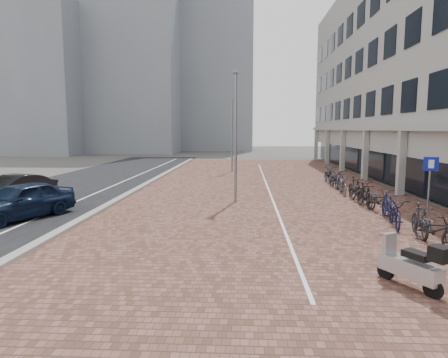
{
  "coord_description": "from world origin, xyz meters",
  "views": [
    {
      "loc": [
        0.87,
        -10.15,
        3.35
      ],
      "look_at": [
        0.0,
        6.0,
        1.3
      ],
      "focal_mm": 31.24,
      "sensor_mm": 36.0,
      "label": 1
    }
  ],
  "objects_px": {
    "car_navy": "(20,201)",
    "parking_sign": "(430,179)",
    "car_dark": "(12,190)",
    "scooter_front": "(410,264)"
  },
  "relations": [
    {
      "from": "car_dark",
      "to": "car_navy",
      "type": "bearing_deg",
      "value": -35.14
    },
    {
      "from": "car_dark",
      "to": "scooter_front",
      "type": "bearing_deg",
      "value": -12.88
    },
    {
      "from": "car_navy",
      "to": "scooter_front",
      "type": "height_order",
      "value": "car_navy"
    },
    {
      "from": "car_navy",
      "to": "parking_sign",
      "type": "relative_size",
      "value": 1.72
    },
    {
      "from": "car_navy",
      "to": "parking_sign",
      "type": "height_order",
      "value": "parking_sign"
    },
    {
      "from": "car_navy",
      "to": "car_dark",
      "type": "xyz_separation_m",
      "value": [
        -1.97,
        2.7,
        -0.03
      ]
    },
    {
      "from": "car_dark",
      "to": "scooter_front",
      "type": "distance_m",
      "value": 16.29
    },
    {
      "from": "car_dark",
      "to": "scooter_front",
      "type": "height_order",
      "value": "car_dark"
    },
    {
      "from": "scooter_front",
      "to": "parking_sign",
      "type": "relative_size",
      "value": 0.67
    },
    {
      "from": "scooter_front",
      "to": "car_navy",
      "type": "bearing_deg",
      "value": 124.22
    }
  ]
}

